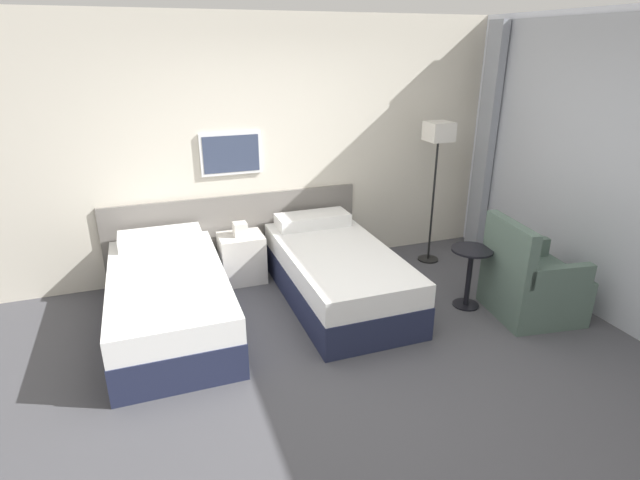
# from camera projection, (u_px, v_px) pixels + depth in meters

# --- Properties ---
(ground_plane) EXTENTS (16.00, 16.00, 0.00)m
(ground_plane) POSITION_uv_depth(u_px,v_px,m) (350.00, 367.00, 3.97)
(ground_plane) COLOR #47474C
(wall_headboard) EXTENTS (10.00, 0.10, 2.70)m
(wall_headboard) POSITION_uv_depth(u_px,v_px,m) (272.00, 153.00, 5.37)
(wall_headboard) COLOR beige
(wall_headboard) RESTS_ON ground_plane
(wall_window) EXTENTS (0.21, 4.63, 2.70)m
(wall_window) POSITION_uv_depth(u_px,v_px,m) (635.00, 178.00, 4.21)
(wall_window) COLOR white
(wall_window) RESTS_ON ground_plane
(bed_near_door) EXTENTS (0.99, 1.97, 0.66)m
(bed_near_door) POSITION_uv_depth(u_px,v_px,m) (169.00, 299.00, 4.44)
(bed_near_door) COLOR #1E233D
(bed_near_door) RESTS_ON ground_plane
(bed_near_window) EXTENTS (0.99, 1.97, 0.66)m
(bed_near_window) POSITION_uv_depth(u_px,v_px,m) (337.00, 273.00, 4.95)
(bed_near_window) COLOR #1E233D
(bed_near_window) RESTS_ON ground_plane
(nightstand) EXTENTS (0.46, 0.39, 0.66)m
(nightstand) POSITION_uv_depth(u_px,v_px,m) (242.00, 257.00, 5.34)
(nightstand) COLOR beige
(nightstand) RESTS_ON ground_plane
(floor_lamp) EXTENTS (0.27, 0.27, 1.62)m
(floor_lamp) POSITION_uv_depth(u_px,v_px,m) (438.00, 144.00, 5.43)
(floor_lamp) COLOR black
(floor_lamp) RESTS_ON ground_plane
(side_table) EXTENTS (0.39, 0.39, 0.60)m
(side_table) POSITION_uv_depth(u_px,v_px,m) (470.00, 267.00, 4.75)
(side_table) COLOR black
(side_table) RESTS_ON ground_plane
(armchair) EXTENTS (0.82, 0.82, 0.94)m
(armchair) POSITION_uv_depth(u_px,v_px,m) (530.00, 285.00, 4.65)
(armchair) COLOR #4C6056
(armchair) RESTS_ON ground_plane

